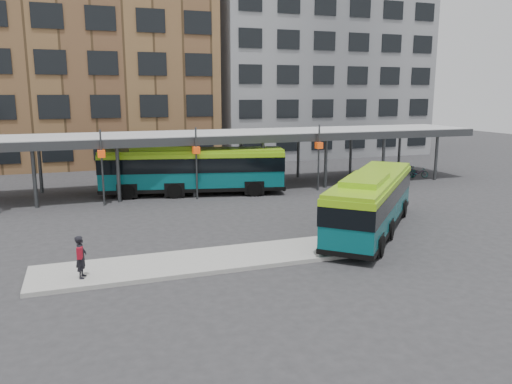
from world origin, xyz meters
The scene contains 9 objects.
ground centered at (0.00, 0.00, 0.00)m, with size 120.00×120.00×0.00m, color #28282B.
boarding_island centered at (-5.50, -3.00, 0.09)m, with size 14.00×3.00×0.18m, color gray.
canopy centered at (-0.06, 12.87, 3.91)m, with size 40.00×6.53×4.80m.
building_brick centered at (-10.00, 32.00, 11.00)m, with size 26.00×14.00×22.00m, color brown.
building_grey centered at (16.00, 32.00, 10.00)m, with size 24.00×14.00×20.00m, color slate.
bus_front centered at (3.67, -1.07, 1.64)m, with size 9.55×10.01×3.15m.
bus_rear centered at (-2.94, 11.41, 1.81)m, with size 12.89×5.31×3.48m.
pedestrian centered at (-10.43, -3.57, 1.01)m, with size 0.51×0.68×1.63m.
bike_rack centered at (13.66, 11.96, 0.48)m, with size 7.32×1.61×1.07m.
Camera 1 is at (-10.17, -22.57, 7.05)m, focal length 35.00 mm.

